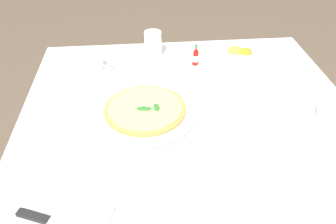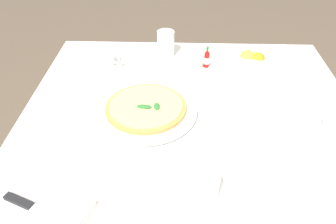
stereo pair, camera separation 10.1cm
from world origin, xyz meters
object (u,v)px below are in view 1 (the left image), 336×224
at_px(coffee_cup_near_left, 331,114).
at_px(citrus_bowl, 236,56).
at_px(pepper_shaker, 189,60).
at_px(menu_card, 263,115).
at_px(coffee_cup_far_left, 217,183).
at_px(coffee_cup_near_right, 93,63).
at_px(salt_shaker, 203,57).
at_px(dinner_knife, 54,222).
at_px(water_glass_back_corner, 153,46).
at_px(pizza_plate, 145,112).
at_px(hot_sauce_bottle, 196,57).
at_px(pizza, 145,109).

height_order(coffee_cup_near_left, citrus_bowl, citrus_bowl).
height_order(pepper_shaker, menu_card, menu_card).
relative_size(coffee_cup_near_left, coffee_cup_far_left, 1.01).
bearing_deg(coffee_cup_near_right, citrus_bowl, 1.68).
distance_m(coffee_cup_near_right, citrus_bowl, 0.54).
distance_m(salt_shaker, menu_card, 0.39).
bearing_deg(dinner_knife, pepper_shaker, 82.36).
distance_m(coffee_cup_near_right, water_glass_back_corner, 0.24).
height_order(coffee_cup_near_right, coffee_cup_far_left, same).
bearing_deg(menu_card, pizza_plate, 57.25).
bearing_deg(coffee_cup_far_left, hot_sauce_bottle, 85.78).
bearing_deg(pizza, coffee_cup_far_left, -63.24).
relative_size(pizza_plate, water_glass_back_corner, 3.11).
height_order(salt_shaker, menu_card, menu_card).
bearing_deg(dinner_knife, hot_sauce_bottle, 80.95).
bearing_deg(salt_shaker, coffee_cup_near_left, -50.81).
bearing_deg(hot_sauce_bottle, salt_shaker, 19.65).
xyz_separation_m(coffee_cup_near_right, menu_card, (0.52, -0.35, -0.00)).
relative_size(pizza_plate, pizza, 1.27).
xyz_separation_m(pizza, salt_shaker, (0.23, 0.30, 0.00)).
bearing_deg(menu_card, hot_sauce_bottle, 0.17).
height_order(coffee_cup_near_right, dinner_knife, coffee_cup_near_right).
relative_size(pizza, coffee_cup_near_left, 1.89).
relative_size(dinner_knife, menu_card, 2.20).
height_order(dinner_knife, pepper_shaker, pepper_shaker).
bearing_deg(pizza_plate, pepper_shaker, 58.48).
relative_size(pepper_shaker, menu_card, 0.66).
height_order(dinner_knife, salt_shaker, salt_shaker).
height_order(pizza, coffee_cup_far_left, coffee_cup_far_left).
bearing_deg(coffee_cup_far_left, coffee_cup_near_right, 119.63).
xyz_separation_m(coffee_cup_near_left, hot_sauce_bottle, (-0.34, 0.38, 0.01)).
relative_size(coffee_cup_near_right, coffee_cup_near_left, 0.99).
xyz_separation_m(pizza, coffee_cup_far_left, (0.16, -0.31, 0.01)).
height_order(coffee_cup_near_right, pepper_shaker, coffee_cup_near_right).
height_order(coffee_cup_far_left, menu_card, coffee_cup_far_left).
distance_m(coffee_cup_near_right, salt_shaker, 0.41).
bearing_deg(water_glass_back_corner, menu_card, -56.23).
relative_size(pizza_plate, hot_sauce_bottle, 3.78).
xyz_separation_m(pizza_plate, hot_sauce_bottle, (0.20, 0.29, 0.02)).
xyz_separation_m(coffee_cup_near_right, salt_shaker, (0.41, 0.02, -0.01)).
xyz_separation_m(coffee_cup_far_left, citrus_bowl, (0.20, 0.61, -0.00)).
bearing_deg(dinner_knife, coffee_cup_near_right, 110.00).
distance_m(coffee_cup_near_left, menu_card, 0.20).
relative_size(coffee_cup_near_left, dinner_knife, 0.70).
xyz_separation_m(pizza_plate, coffee_cup_near_right, (-0.18, 0.28, 0.02)).
bearing_deg(pizza, pizza_plate, 130.03).
height_order(pizza, dinner_knife, pizza).
distance_m(pepper_shaker, menu_card, 0.39).
xyz_separation_m(citrus_bowl, menu_card, (-0.02, -0.37, 0.00)).
bearing_deg(pepper_shaker, water_glass_back_corner, 143.80).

